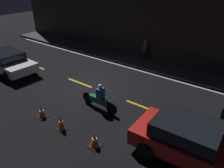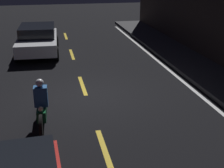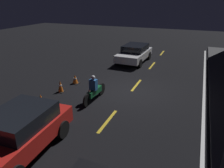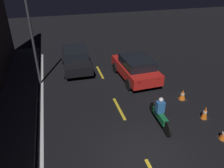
% 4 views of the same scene
% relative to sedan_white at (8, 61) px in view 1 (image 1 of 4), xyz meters
% --- Properties ---
extents(ground_plane, '(56.00, 56.00, 0.00)m').
position_rel_sedan_white_xyz_m(ground_plane, '(6.06, 1.64, -0.75)').
color(ground_plane, black).
extents(raised_curb, '(28.00, 2.01, 0.15)m').
position_rel_sedan_white_xyz_m(raised_curb, '(6.06, 6.76, -0.68)').
color(raised_curb, '#424244').
rests_on(raised_curb, ground).
extents(building_front, '(28.00, 0.30, 6.88)m').
position_rel_sedan_white_xyz_m(building_front, '(6.06, 7.91, 2.69)').
color(building_front, '#382D28').
rests_on(building_front, ground).
extents(lane_dash_a, '(2.00, 0.14, 0.01)m').
position_rel_sedan_white_xyz_m(lane_dash_a, '(-3.94, 1.64, -0.75)').
color(lane_dash_a, gold).
rests_on(lane_dash_a, ground).
extents(lane_dash_b, '(2.00, 0.14, 0.01)m').
position_rel_sedan_white_xyz_m(lane_dash_b, '(0.56, 1.64, -0.75)').
color(lane_dash_b, gold).
rests_on(lane_dash_b, ground).
extents(lane_dash_c, '(2.00, 0.14, 0.01)m').
position_rel_sedan_white_xyz_m(lane_dash_c, '(5.06, 1.64, -0.75)').
color(lane_dash_c, gold).
rests_on(lane_dash_c, ground).
extents(lane_dash_d, '(2.00, 0.14, 0.01)m').
position_rel_sedan_white_xyz_m(lane_dash_d, '(9.56, 1.64, -0.75)').
color(lane_dash_d, gold).
rests_on(lane_dash_d, ground).
extents(lane_solid_kerb, '(25.20, 0.14, 0.01)m').
position_rel_sedan_white_xyz_m(lane_solid_kerb, '(6.06, 5.51, -0.75)').
color(lane_solid_kerb, silver).
rests_on(lane_solid_kerb, ground).
extents(sedan_white, '(4.34, 2.16, 1.40)m').
position_rel_sedan_white_xyz_m(sedan_white, '(0.00, 0.00, 0.00)').
color(sedan_white, silver).
rests_on(sedan_white, ground).
extents(taxi_red, '(4.12, 2.16, 1.52)m').
position_rel_sedan_white_xyz_m(taxi_red, '(12.51, -0.37, 0.06)').
color(taxi_red, red).
rests_on(taxi_red, ground).
extents(motorcycle, '(2.22, 0.37, 1.40)m').
position_rel_sedan_white_xyz_m(motorcycle, '(7.88, 0.19, -0.18)').
color(motorcycle, black).
rests_on(motorcycle, ground).
extents(traffic_cone_near, '(0.47, 0.47, 0.57)m').
position_rel_sedan_white_xyz_m(traffic_cone_near, '(6.20, -1.99, -0.47)').
color(traffic_cone_near, black).
rests_on(traffic_cone_near, ground).
extents(traffic_cone_mid, '(0.39, 0.39, 0.71)m').
position_rel_sedan_white_xyz_m(traffic_cone_mid, '(7.65, -2.07, -0.41)').
color(traffic_cone_mid, black).
rests_on(traffic_cone_mid, ground).
extents(traffic_cone_far, '(0.48, 0.48, 0.62)m').
position_rel_sedan_white_xyz_m(traffic_cone_far, '(9.46, -1.97, -0.45)').
color(traffic_cone_far, black).
rests_on(traffic_cone_far, ground).
extents(pedestrian, '(0.34, 0.34, 1.55)m').
position_rel_sedan_white_xyz_m(pedestrian, '(6.42, 7.23, 0.18)').
color(pedestrian, black).
rests_on(pedestrian, raised_curb).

